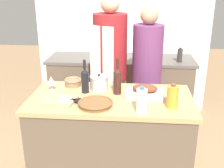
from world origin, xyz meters
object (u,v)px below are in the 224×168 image
object	(u,v)px
roasting_pan	(145,92)
milk_jug	(142,101)
wine_glass_right	(51,81)
person_cook_aproned	(110,67)
wine_glass_left	(116,79)
knife_chef	(69,99)
condiment_bottle_tall	(110,54)
wine_bottle_green	(117,80)
knife_paring	(72,100)
condiment_bottle_short	(180,55)
cutting_board	(58,100)
stock_pot	(99,83)
mixing_bowl	(73,82)
wine_bottle_dark	(85,80)
juice_jug	(172,97)
person_cook_guest	(147,74)
wicker_basket	(96,103)

from	to	relation	value
roasting_pan	milk_jug	xyz separation A→B (m)	(-0.03, -0.31, 0.05)
wine_glass_right	person_cook_aproned	bearing A→B (deg)	55.43
wine_glass_left	milk_jug	bearing A→B (deg)	-64.84
knife_chef	condiment_bottle_tall	bearing A→B (deg)	82.17
wine_bottle_green	knife_paring	distance (m)	0.43
condiment_bottle_tall	condiment_bottle_short	xyz separation A→B (m)	(0.89, 0.03, -0.01)
condiment_bottle_tall	cutting_board	bearing A→B (deg)	-101.15
knife_chef	person_cook_aproned	xyz separation A→B (m)	(0.25, 0.88, 0.01)
stock_pot	condiment_bottle_short	xyz separation A→B (m)	(0.89, 1.19, -0.03)
stock_pot	mixing_bowl	bearing A→B (deg)	165.63
stock_pot	wine_bottle_green	bearing A→B (deg)	-29.29
mixing_bowl	wine_bottle_dark	size ratio (longest dim) A/B	0.55
cutting_board	knife_chef	size ratio (longest dim) A/B	1.35
person_cook_aproned	condiment_bottle_short	bearing A→B (deg)	60.90
stock_pot	juice_jug	distance (m)	0.70
condiment_bottle_tall	knife_paring	bearing A→B (deg)	-96.67
condiment_bottle_tall	person_cook_guest	world-z (taller)	person_cook_guest
mixing_bowl	wine_glass_left	xyz separation A→B (m)	(0.41, -0.05, 0.06)
wine_glass_left	condiment_bottle_tall	bearing A→B (deg)	98.26
juice_jug	knife_chef	distance (m)	0.83
stock_pot	knife_chef	world-z (taller)	stock_pot
juice_jug	person_cook_guest	bearing A→B (deg)	99.79
wine_bottle_green	juice_jug	bearing A→B (deg)	-29.02
wine_bottle_green	condiment_bottle_short	distance (m)	1.47
wicker_basket	person_cook_aproned	xyz separation A→B (m)	(0.02, 0.96, 0.01)
juice_jug	wine_glass_left	distance (m)	0.58
person_cook_aproned	knife_chef	bearing A→B (deg)	-80.02
wicker_basket	wine_bottle_green	size ratio (longest dim) A/B	0.87
mixing_bowl	wine_glass_right	distance (m)	0.22
person_cook_aproned	wine_bottle_green	bearing A→B (deg)	-53.66
wine_bottle_green	wine_glass_left	world-z (taller)	wine_bottle_green
juice_jug	wine_bottle_dark	distance (m)	0.77
wine_bottle_green	knife_chef	bearing A→B (deg)	-153.21
wicker_basket	condiment_bottle_short	size ratio (longest dim) A/B	1.47
condiment_bottle_tall	wine_bottle_dark	bearing A→B (deg)	-94.66
wine_bottle_green	knife_chef	size ratio (longest dim) A/B	1.44
milk_jug	person_cook_guest	bearing A→B (deg)	85.97
condiment_bottle_tall	wine_glass_right	bearing A→B (deg)	-108.43
roasting_pan	wine_glass_right	xyz separation A→B (m)	(-0.83, 0.07, 0.05)
wicker_basket	wine_glass_left	bearing A→B (deg)	70.67
wine_bottle_green	condiment_bottle_short	xyz separation A→B (m)	(0.71, 1.28, -0.10)
milk_jug	knife_paring	distance (m)	0.58
wicker_basket	milk_jug	bearing A→B (deg)	-12.96
milk_jug	knife_chef	xyz separation A→B (m)	(-0.58, 0.16, -0.07)
person_cook_aproned	wicker_basket	bearing A→B (deg)	-65.63
mixing_bowl	wine_glass_right	xyz separation A→B (m)	(-0.16, -0.14, 0.06)
person_cook_aproned	roasting_pan	bearing A→B (deg)	-37.79
wine_glass_left	knife_chef	xyz separation A→B (m)	(-0.36, -0.31, -0.07)
knife_paring	person_cook_aproned	world-z (taller)	person_cook_aproned
mixing_bowl	wine_bottle_green	bearing A→B (deg)	-20.76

